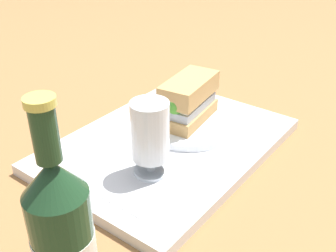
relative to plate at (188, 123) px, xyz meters
name	(u,v)px	position (x,y,z in m)	size (l,w,h in m)	color
ground_plane	(168,149)	(0.06, 0.00, -0.03)	(3.00, 3.00, 0.00)	olive
tray	(168,145)	(0.06, 0.00, -0.02)	(0.44, 0.32, 0.02)	silver
placemat	(168,140)	(0.06, 0.00, -0.01)	(0.38, 0.27, 0.00)	silver
plate	(188,123)	(0.00, 0.00, 0.00)	(0.19, 0.19, 0.01)	white
sandwich	(188,100)	(0.00, 0.00, 0.05)	(0.14, 0.08, 0.08)	tan
beer_glass	(150,136)	(0.16, 0.04, 0.06)	(0.06, 0.06, 0.12)	silver
beer_bottle	(63,241)	(0.39, 0.12, 0.08)	(0.07, 0.07, 0.27)	#19381E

